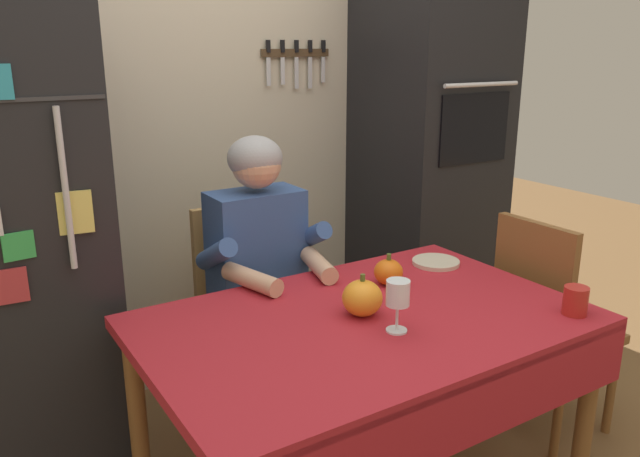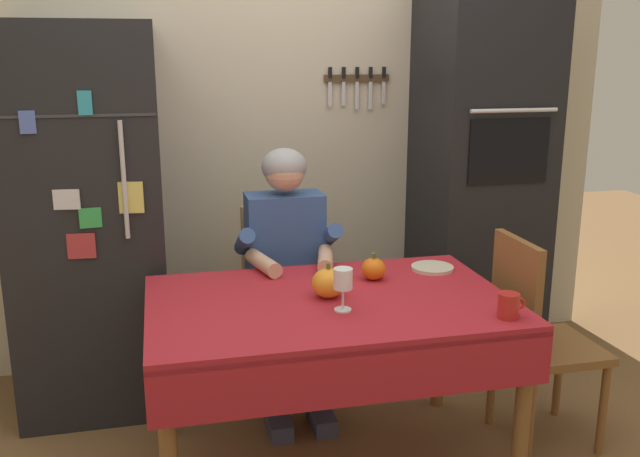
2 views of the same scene
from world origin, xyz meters
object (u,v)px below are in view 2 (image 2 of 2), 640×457
object	(u,v)px
wine_glass	(343,281)
pumpkin_medium	(374,269)
refrigerator	(89,221)
chair_right_side	(534,332)
pumpkin_large	(328,283)
coffee_mug	(509,306)
dining_table	(331,321)
chair_behind_person	(281,291)
wall_oven	(479,172)
seated_person	(288,258)
serving_tray	(432,268)

from	to	relation	value
wine_glass	pumpkin_medium	bearing A→B (deg)	55.43
refrigerator	chair_right_side	bearing A→B (deg)	-24.93
pumpkin_large	pumpkin_medium	world-z (taller)	pumpkin_large
pumpkin_large	coffee_mug	bearing A→B (deg)	-31.66
wine_glass	dining_table	bearing A→B (deg)	99.03
chair_behind_person	wine_glass	distance (m)	0.97
chair_right_side	pumpkin_large	bearing A→B (deg)	178.80
wine_glass	pumpkin_large	bearing A→B (deg)	97.61
wall_oven	pumpkin_large	size ratio (longest dim) A/B	15.19
chair_behind_person	wall_oven	bearing A→B (deg)	6.71
refrigerator	seated_person	bearing A→B (deg)	-17.35
chair_behind_person	seated_person	size ratio (longest dim) A/B	0.75
dining_table	chair_behind_person	size ratio (longest dim) A/B	1.51
dining_table	chair_right_side	world-z (taller)	chair_right_side
coffee_mug	serving_tray	size ratio (longest dim) A/B	0.57
refrigerator	seated_person	size ratio (longest dim) A/B	1.45
dining_table	coffee_mug	distance (m)	0.67
wall_oven	coffee_mug	size ratio (longest dim) A/B	19.98
seated_person	pumpkin_large	distance (m)	0.57
wall_oven	serving_tray	xyz separation A→B (m)	(-0.52, -0.64, -0.30)
wall_oven	pumpkin_medium	world-z (taller)	wall_oven
coffee_mug	serving_tray	xyz separation A→B (m)	(-0.05, 0.60, -0.04)
dining_table	seated_person	xyz separation A→B (m)	(-0.06, 0.60, 0.08)
chair_right_side	pumpkin_medium	xyz separation A→B (m)	(-0.66, 0.19, 0.28)
dining_table	coffee_mug	size ratio (longest dim) A/B	13.32
refrigerator	chair_behind_person	xyz separation A→B (m)	(0.89, -0.09, -0.39)
chair_right_side	refrigerator	bearing A→B (deg)	155.07
pumpkin_large	chair_behind_person	bearing A→B (deg)	94.06
seated_person	pumpkin_medium	distance (m)	0.50
refrigerator	coffee_mug	bearing A→B (deg)	-38.12
seated_person	chair_behind_person	bearing A→B (deg)	90.00
dining_table	pumpkin_medium	size ratio (longest dim) A/B	12.14
wine_glass	pumpkin_medium	xyz separation A→B (m)	(0.22, 0.32, -0.07)
chair_right_side	wine_glass	size ratio (longest dim) A/B	5.70
dining_table	serving_tray	xyz separation A→B (m)	(0.53, 0.28, 0.09)
wall_oven	chair_right_side	size ratio (longest dim) A/B	2.26
refrigerator	chair_right_side	distance (m)	2.08
wall_oven	wine_glass	size ratio (longest dim) A/B	12.88
wall_oven	pumpkin_medium	size ratio (longest dim) A/B	18.21
chair_right_side	pumpkin_medium	size ratio (longest dim) A/B	8.06
wall_oven	chair_right_side	distance (m)	1.06
seated_person	coffee_mug	size ratio (longest dim) A/B	11.84
serving_tray	chair_right_side	bearing A→B (deg)	-34.78
pumpkin_medium	dining_table	bearing A→B (deg)	-138.75
seated_person	pumpkin_medium	size ratio (longest dim) A/B	10.80
chair_behind_person	coffee_mug	xyz separation A→B (m)	(0.64, -1.11, 0.28)
pumpkin_medium	serving_tray	world-z (taller)	pumpkin_medium
dining_table	chair_behind_person	xyz separation A→B (m)	(-0.06, 0.79, -0.14)
chair_behind_person	coffee_mug	size ratio (longest dim) A/B	8.85
serving_tray	dining_table	bearing A→B (deg)	-152.33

